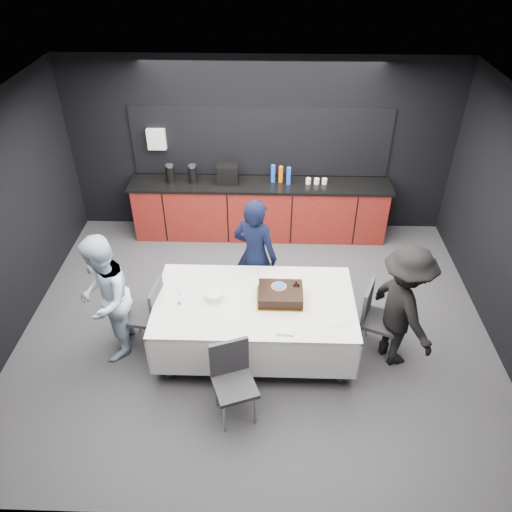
{
  "coord_description": "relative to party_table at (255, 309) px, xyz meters",
  "views": [
    {
      "loc": [
        0.15,
        -4.77,
        4.59
      ],
      "look_at": [
        0.0,
        0.1,
        1.05
      ],
      "focal_mm": 35.0,
      "sensor_mm": 36.0,
      "label": 1
    }
  ],
  "objects": [
    {
      "name": "person_right",
      "position": [
        1.69,
        -0.09,
        0.16
      ],
      "size": [
        0.95,
        1.18,
        1.59
      ],
      "primitive_type": "imported",
      "rotation": [
        0.0,
        0.0,
        1.98
      ],
      "color": "black",
      "rests_on": "ground"
    },
    {
      "name": "cake_assembly",
      "position": [
        0.3,
        0.03,
        0.21
      ],
      "size": [
        0.55,
        0.45,
        0.17
      ],
      "color": "gold",
      "rests_on": "party_table"
    },
    {
      "name": "kitchenette",
      "position": [
        -0.02,
        2.62,
        -0.1
      ],
      "size": [
        4.1,
        0.64,
        2.05
      ],
      "color": "maroon",
      "rests_on": "ground"
    },
    {
      "name": "person_left",
      "position": [
        -1.73,
        -0.08,
        0.18
      ],
      "size": [
        0.7,
        0.85,
        1.64
      ],
      "primitive_type": "imported",
      "rotation": [
        0.0,
        0.0,
        -1.47
      ],
      "color": "silver",
      "rests_on": "ground"
    },
    {
      "name": "room_shell",
      "position": [
        0.0,
        0.4,
        1.22
      ],
      "size": [
        6.04,
        5.04,
        2.82
      ],
      "color": "white",
      "rests_on": "ground"
    },
    {
      "name": "loose_plate_near",
      "position": [
        -0.24,
        -0.29,
        0.14
      ],
      "size": [
        0.21,
        0.21,
        0.01
      ],
      "primitive_type": "cylinder",
      "color": "white",
      "rests_on": "party_table"
    },
    {
      "name": "chair_near",
      "position": [
        -0.2,
        -0.91,
        -0.11
      ],
      "size": [
        0.54,
        0.54,
        0.92
      ],
      "color": "#2F2F34",
      "rests_on": "ground"
    },
    {
      "name": "loose_plate_right_a",
      "position": [
        0.87,
        0.22,
        0.14
      ],
      "size": [
        0.19,
        0.19,
        0.01
      ],
      "primitive_type": "cylinder",
      "color": "white",
      "rests_on": "party_table"
    },
    {
      "name": "loose_plate_far",
      "position": [
        0.13,
        0.5,
        0.14
      ],
      "size": [
        0.2,
        0.2,
        0.01
      ],
      "primitive_type": "cylinder",
      "color": "white",
      "rests_on": "party_table"
    },
    {
      "name": "chair_left",
      "position": [
        -1.27,
        0.05,
        -0.11
      ],
      "size": [
        0.47,
        0.47,
        0.92
      ],
      "color": "#2F2F34",
      "rests_on": "ground"
    },
    {
      "name": "champagne_flute",
      "position": [
        -0.87,
        -0.09,
        0.3
      ],
      "size": [
        0.06,
        0.06,
        0.22
      ],
      "color": "white",
      "rests_on": "party_table"
    },
    {
      "name": "person_center",
      "position": [
        -0.02,
        0.81,
        0.18
      ],
      "size": [
        0.71,
        0.6,
        1.65
      ],
      "primitive_type": "imported",
      "rotation": [
        0.0,
        0.0,
        2.73
      ],
      "color": "black",
      "rests_on": "ground"
    },
    {
      "name": "fork_pile",
      "position": [
        0.34,
        -0.52,
        0.15
      ],
      "size": [
        0.19,
        0.13,
        0.03
      ],
      "primitive_type": "cube",
      "rotation": [
        0.0,
        0.0,
        -0.11
      ],
      "color": "white",
      "rests_on": "party_table"
    },
    {
      "name": "ground",
      "position": [
        0.0,
        0.4,
        -0.64
      ],
      "size": [
        6.0,
        6.0,
        0.0
      ],
      "primitive_type": "plane",
      "color": "#3F3F44",
      "rests_on": "ground"
    },
    {
      "name": "chair_right",
      "position": [
        1.44,
        0.07,
        -0.11
      ],
      "size": [
        0.55,
        0.55,
        0.92
      ],
      "color": "#2F2F34",
      "rests_on": "ground"
    },
    {
      "name": "loose_plate_right_b",
      "position": [
        0.89,
        -0.32,
        0.14
      ],
      "size": [
        0.18,
        0.18,
        0.01
      ],
      "primitive_type": "cylinder",
      "color": "white",
      "rests_on": "party_table"
    },
    {
      "name": "plate_stack",
      "position": [
        -0.47,
        0.01,
        0.19
      ],
      "size": [
        0.22,
        0.22,
        0.1
      ],
      "primitive_type": "cylinder",
      "color": "white",
      "rests_on": "party_table"
    },
    {
      "name": "party_table",
      "position": [
        0.0,
        0.0,
        0.0
      ],
      "size": [
        2.32,
        1.32,
        0.78
      ],
      "color": "#99999E",
      "rests_on": "ground"
    }
  ]
}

